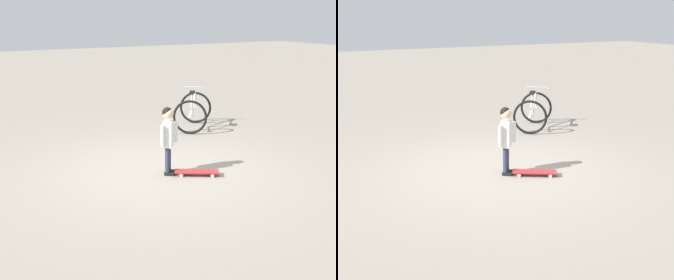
% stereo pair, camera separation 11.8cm
% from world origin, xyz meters
% --- Properties ---
extents(ground_plane, '(50.00, 50.00, 0.00)m').
position_xyz_m(ground_plane, '(0.00, 0.00, 0.00)').
color(ground_plane, '#9E9384').
extents(child_person, '(0.38, 0.28, 1.06)m').
position_xyz_m(child_person, '(0.01, 0.16, 0.66)').
color(child_person, '#2D3351').
rests_on(child_person, ground).
extents(skateboard, '(0.68, 0.52, 0.07)m').
position_xyz_m(skateboard, '(-0.34, 0.44, 0.06)').
color(skateboard, '#B22D2D').
rests_on(skateboard, ground).
extents(bicycle_near, '(1.22, 1.28, 0.85)m').
position_xyz_m(bicycle_near, '(-1.91, -2.19, 0.38)').
color(bicycle_near, black).
rests_on(bicycle_near, ground).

